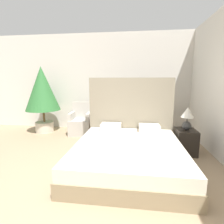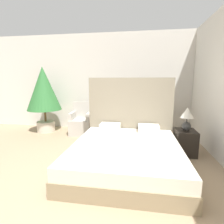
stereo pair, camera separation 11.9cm
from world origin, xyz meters
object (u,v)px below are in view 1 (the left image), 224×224
(armchair_near_window_right, at_px, (114,125))
(potted_palm, at_px, (42,91))
(side_table, at_px, (97,127))
(bed, at_px, (129,150))
(table_lamp, at_px, (187,116))
(nightstand, at_px, (185,141))
(armchair_near_window_left, at_px, (81,124))

(armchair_near_window_right, distance_m, potted_palm, 2.29)
(side_table, bearing_deg, potted_palm, 175.10)
(bed, relative_size, table_lamp, 4.49)
(bed, height_order, armchair_near_window_right, bed)
(nightstand, distance_m, side_table, 2.32)
(side_table, bearing_deg, nightstand, -24.83)
(potted_palm, bearing_deg, side_table, -4.90)
(armchair_near_window_right, relative_size, potted_palm, 0.47)
(nightstand, bearing_deg, armchair_near_window_right, 147.37)
(armchair_near_window_left, relative_size, armchair_near_window_right, 1.00)
(potted_palm, xyz_separation_m, nightstand, (3.72, -1.11, -0.96))
(nightstand, height_order, side_table, nightstand)
(potted_palm, bearing_deg, armchair_near_window_left, -3.53)
(potted_palm, height_order, table_lamp, potted_palm)
(table_lamp, bearing_deg, side_table, 154.65)
(bed, height_order, side_table, bed)
(bed, xyz_separation_m, table_lamp, (1.16, 0.62, 0.52))
(bed, relative_size, potted_palm, 1.11)
(armchair_near_window_left, relative_size, table_lamp, 1.90)
(bed, xyz_separation_m, nightstand, (1.16, 0.64, -0.02))
(armchair_near_window_left, bearing_deg, bed, -54.55)
(bed, xyz_separation_m, potted_palm, (-2.56, 1.75, 0.94))
(bed, distance_m, armchair_near_window_right, 1.74)
(armchair_near_window_right, bearing_deg, table_lamp, -27.51)
(bed, relative_size, side_table, 4.31)
(potted_palm, relative_size, side_table, 3.89)
(bed, distance_m, nightstand, 1.32)
(armchair_near_window_right, relative_size, table_lamp, 1.90)
(bed, bearing_deg, nightstand, 28.71)
(bed, bearing_deg, armchair_near_window_left, 130.24)
(armchair_near_window_left, distance_m, potted_palm, 1.47)
(table_lamp, distance_m, side_table, 2.39)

